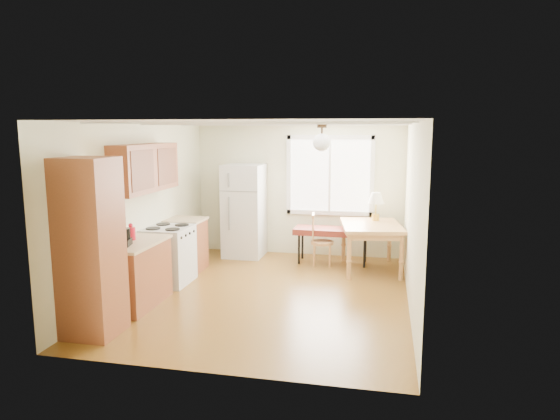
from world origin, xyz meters
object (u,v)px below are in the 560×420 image
(bench, at_px, (333,232))
(chair, at_px, (317,236))
(refrigerator, at_px, (244,211))
(dining_table, at_px, (371,230))

(bench, bearing_deg, chair, -141.29)
(chair, bearing_deg, refrigerator, 158.60)
(refrigerator, relative_size, bench, 1.26)
(bench, distance_m, chair, 0.32)
(refrigerator, distance_m, bench, 1.75)
(refrigerator, relative_size, dining_table, 1.22)
(dining_table, height_order, chair, chair)
(bench, xyz_separation_m, chair, (-0.25, -0.19, -0.05))
(refrigerator, xyz_separation_m, chair, (1.46, -0.39, -0.36))
(refrigerator, distance_m, chair, 1.55)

